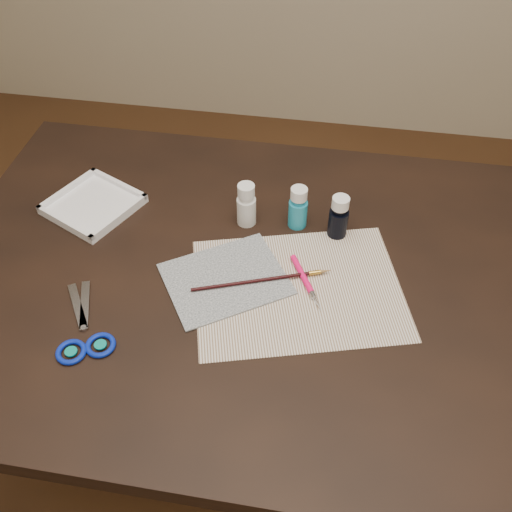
% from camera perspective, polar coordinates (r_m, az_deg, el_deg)
% --- Properties ---
extents(ground, '(3.50, 3.50, 0.02)m').
position_cam_1_polar(ground, '(1.78, -0.00, -18.52)').
color(ground, '#422614').
rests_on(ground, ground).
extents(table, '(1.30, 0.90, 0.75)m').
position_cam_1_polar(table, '(1.44, -0.00, -11.88)').
color(table, black).
rests_on(table, ground).
extents(paper, '(0.47, 0.40, 0.00)m').
position_cam_1_polar(paper, '(1.11, 4.24, -3.26)').
color(paper, silver).
rests_on(paper, table).
extents(canvas, '(0.29, 0.28, 0.00)m').
position_cam_1_polar(canvas, '(1.13, -3.06, -2.30)').
color(canvas, black).
rests_on(canvas, paper).
extents(paint_bottle_white, '(0.04, 0.04, 0.10)m').
position_cam_1_polar(paint_bottle_white, '(1.21, -0.97, 5.19)').
color(paint_bottle_white, silver).
rests_on(paint_bottle_white, table).
extents(paint_bottle_cyan, '(0.05, 0.05, 0.10)m').
position_cam_1_polar(paint_bottle_cyan, '(1.21, 4.23, 4.88)').
color(paint_bottle_cyan, teal).
rests_on(paint_bottle_cyan, table).
extents(paint_bottle_navy, '(0.05, 0.05, 0.10)m').
position_cam_1_polar(paint_bottle_navy, '(1.20, 8.27, 3.92)').
color(paint_bottle_navy, black).
rests_on(paint_bottle_navy, table).
extents(paintbrush, '(0.27, 0.10, 0.01)m').
position_cam_1_polar(paintbrush, '(1.11, 0.65, -2.40)').
color(paintbrush, black).
rests_on(paintbrush, canvas).
extents(craft_knife, '(0.08, 0.14, 0.01)m').
position_cam_1_polar(craft_knife, '(1.12, 5.08, -2.68)').
color(craft_knife, '#FF1063').
rests_on(craft_knife, paper).
extents(scissors, '(0.20, 0.23, 0.01)m').
position_cam_1_polar(scissors, '(1.10, -17.34, -6.25)').
color(scissors, silver).
rests_on(scissors, table).
extents(palette_tray, '(0.23, 0.23, 0.02)m').
position_cam_1_polar(palette_tray, '(1.33, -15.99, 5.02)').
color(palette_tray, white).
rests_on(palette_tray, table).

